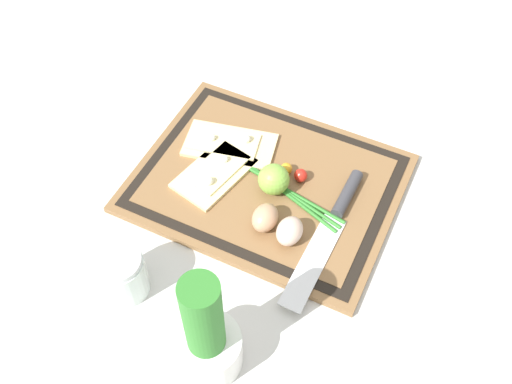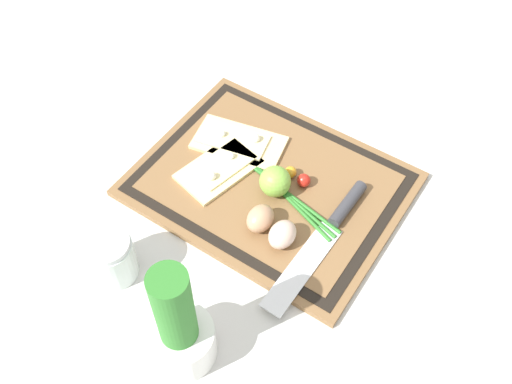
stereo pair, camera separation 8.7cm
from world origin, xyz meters
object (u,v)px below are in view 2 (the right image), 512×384
object	(u,v)px
pizza_slice_near	(238,142)
cherry_tomato_red	(304,180)
knife	(334,223)
egg_pink	(282,235)
cherry_tomato_yellow	(291,172)
sauce_jar	(111,259)
lime	(275,181)
pizza_slice_far	(220,168)
herb_pot	(179,330)
egg_brown	(260,218)

from	to	relation	value
pizza_slice_near	cherry_tomato_red	size ratio (longest dim) A/B	7.56
knife	egg_pink	world-z (taller)	egg_pink
cherry_tomato_yellow	sauce_jar	distance (m)	0.35
egg_pink	lime	xyz separation A→B (m)	(0.07, -0.08, 0.01)
pizza_slice_near	knife	bearing A→B (deg)	165.08
lime	cherry_tomato_red	xyz separation A→B (m)	(-0.03, -0.04, -0.02)
lime	cherry_tomato_red	bearing A→B (deg)	-130.39
pizza_slice_far	knife	world-z (taller)	pizza_slice_far
knife	herb_pot	size ratio (longest dim) A/B	1.32
egg_brown	lime	world-z (taller)	lime
egg_brown	sauce_jar	size ratio (longest dim) A/B	0.63
cherry_tomato_red	sauce_jar	distance (m)	0.36
egg_brown	knife	bearing A→B (deg)	-146.71
pizza_slice_far	sauce_jar	world-z (taller)	sauce_jar
egg_brown	cherry_tomato_yellow	distance (m)	0.12
knife	cherry_tomato_red	bearing A→B (deg)	-28.74
lime	cherry_tomato_red	distance (m)	0.06
sauce_jar	herb_pot	bearing A→B (deg)	165.36
pizza_slice_far	knife	distance (m)	0.23
egg_pink	herb_pot	xyz separation A→B (m)	(0.02, 0.24, 0.04)
egg_brown	sauce_jar	bearing A→B (deg)	52.11
lime	cherry_tomato_red	size ratio (longest dim) A/B	2.30
pizza_slice_far	lime	distance (m)	0.11
pizza_slice_far	knife	xyz separation A→B (m)	(-0.23, -0.01, 0.00)
knife	cherry_tomato_yellow	bearing A→B (deg)	-23.94
egg_brown	pizza_slice_far	bearing A→B (deg)	-25.40
pizza_slice_far	lime	world-z (taller)	lime
egg_pink	cherry_tomato_yellow	size ratio (longest dim) A/B	2.49
pizza_slice_near	cherry_tomato_yellow	xyz separation A→B (m)	(-0.12, 0.01, 0.01)
pizza_slice_near	cherry_tomato_red	distance (m)	0.16
pizza_slice_near	egg_pink	world-z (taller)	egg_pink
pizza_slice_far	sauce_jar	distance (m)	0.26
herb_pot	sauce_jar	bearing A→B (deg)	-14.64
herb_pot	sauce_jar	distance (m)	0.19
knife	sauce_jar	size ratio (longest dim) A/B	3.37
lime	herb_pot	bearing A→B (deg)	97.77
egg_pink	sauce_jar	size ratio (longest dim) A/B	0.63
lime	herb_pot	xyz separation A→B (m)	(-0.04, 0.32, 0.03)
egg_brown	cherry_tomato_yellow	size ratio (longest dim) A/B	2.49
pizza_slice_far	egg_pink	distance (m)	0.19
lime	cherry_tomato_red	world-z (taller)	lime
pizza_slice_near	sauce_jar	distance (m)	0.33
pizza_slice_far	cherry_tomato_yellow	world-z (taller)	pizza_slice_far
knife	egg_brown	size ratio (longest dim) A/B	5.34
egg_pink	herb_pot	size ratio (longest dim) A/B	0.25
pizza_slice_near	herb_pot	world-z (taller)	herb_pot
egg_brown	herb_pot	distance (m)	0.25
egg_brown	cherry_tomato_yellow	bearing A→B (deg)	-83.16
cherry_tomato_red	herb_pot	bearing A→B (deg)	91.44
knife	egg_pink	size ratio (longest dim) A/B	5.34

